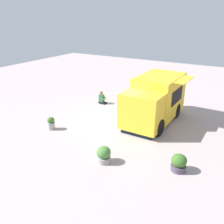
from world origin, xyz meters
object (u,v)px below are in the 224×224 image
person_customer (102,99)px  food_truck (155,101)px  planter_flowering_near (51,123)px  planter_flowering_far (179,163)px  planter_flowering_side (104,155)px

person_customer → food_truck: bearing=-13.0°
food_truck → planter_flowering_near: bearing=-138.1°
person_customer → planter_flowering_near: size_ratio=1.23×
person_customer → planter_flowering_far: 8.65m
planter_flowering_far → planter_flowering_near: bearing=178.2°
planter_flowering_far → planter_flowering_side: (-2.91, -1.02, 0.00)m
food_truck → person_customer: bearing=167.0°
planter_flowering_far → food_truck: bearing=123.3°
planter_flowering_near → planter_flowering_side: (4.18, -1.24, 0.00)m
planter_flowering_far → planter_flowering_side: bearing=-160.7°
food_truck → planter_flowering_far: size_ratio=6.49×
food_truck → planter_flowering_side: (-0.19, -5.16, -0.88)m
food_truck → planter_flowering_side: food_truck is taller
person_customer → planter_flowering_side: bearing=-56.5°
planter_flowering_near → person_customer: bearing=88.7°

